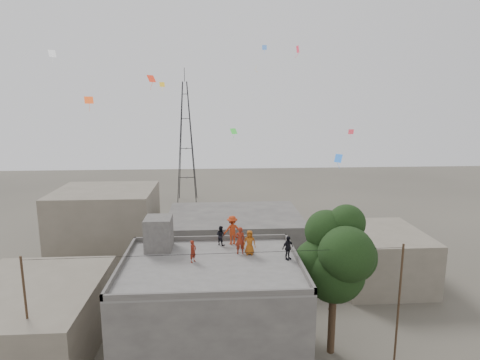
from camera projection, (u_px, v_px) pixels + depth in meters
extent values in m
cube|color=#474542|center=(212.00, 315.00, 22.96)|extent=(10.00, 8.00, 6.00)
cube|color=#5D5A57|center=(211.00, 265.00, 22.38)|extent=(10.00, 8.00, 0.10)
cube|color=#474542|center=(211.00, 238.00, 26.19)|extent=(10.00, 0.15, 0.30)
cube|color=#474542|center=(210.00, 295.00, 18.50)|extent=(10.00, 0.15, 0.30)
cube|color=#474542|center=(298.00, 259.00, 22.65)|extent=(0.15, 8.00, 0.30)
cube|color=#474542|center=(121.00, 264.00, 22.03)|extent=(0.15, 8.00, 0.30)
cube|color=#474542|center=(159.00, 233.00, 24.53)|extent=(1.60, 1.80, 2.00)
cube|color=#675F51|center=(31.00, 319.00, 24.42)|extent=(8.00, 10.00, 4.00)
cube|color=#474542|center=(234.00, 240.00, 36.90)|extent=(12.00, 9.00, 5.00)
cube|color=#675F51|center=(107.00, 226.00, 37.91)|extent=(9.00, 8.00, 7.00)
cube|color=#675F51|center=(379.00, 256.00, 33.79)|extent=(7.00, 8.00, 4.40)
cylinder|color=black|center=(332.00, 322.00, 24.09)|extent=(0.44, 0.44, 4.00)
cylinder|color=black|center=(335.00, 296.00, 23.90)|extent=(0.64, 0.91, 2.14)
sphere|color=black|center=(334.00, 272.00, 23.48)|extent=(3.60, 3.60, 3.60)
sphere|color=black|center=(352.00, 257.00, 23.70)|extent=(3.00, 3.00, 3.00)
sphere|color=black|center=(317.00, 263.00, 23.84)|extent=(2.80, 2.80, 2.80)
sphere|color=black|center=(347.00, 254.00, 22.46)|extent=(3.20, 3.20, 3.20)
sphere|color=black|center=(326.00, 231.00, 23.93)|extent=(2.60, 2.60, 2.60)
sphere|color=black|center=(347.00, 223.00, 23.59)|extent=(2.20, 2.20, 2.20)
cylinder|color=black|center=(28.00, 324.00, 20.76)|extent=(0.12, 0.12, 7.40)
cylinder|color=black|center=(399.00, 306.00, 22.51)|extent=(0.12, 0.12, 7.40)
cylinder|color=black|center=(220.00, 253.00, 20.97)|extent=(20.00, 0.52, 0.02)
cylinder|color=black|center=(180.00, 143.00, 59.87)|extent=(1.27, 1.27, 18.01)
cylinder|color=black|center=(191.00, 143.00, 59.97)|extent=(1.27, 1.27, 18.01)
cylinder|color=black|center=(192.00, 142.00, 61.64)|extent=(1.27, 1.27, 18.01)
cylinder|color=black|center=(181.00, 142.00, 61.53)|extent=(1.27, 1.27, 18.01)
cube|color=black|center=(187.00, 177.00, 61.78)|extent=(2.36, 0.08, 0.08)
cube|color=black|center=(187.00, 177.00, 61.78)|extent=(0.08, 2.36, 0.08)
cube|color=black|center=(186.00, 148.00, 60.92)|extent=(1.81, 0.08, 0.08)
cube|color=black|center=(186.00, 148.00, 60.92)|extent=(0.08, 1.81, 0.08)
cube|color=black|center=(186.00, 119.00, 60.07)|extent=(1.26, 0.08, 0.08)
cube|color=black|center=(186.00, 119.00, 60.07)|extent=(0.08, 1.26, 0.08)
cube|color=black|center=(185.00, 94.00, 59.38)|extent=(0.82, 0.08, 0.08)
cube|color=black|center=(185.00, 94.00, 59.38)|extent=(0.08, 0.82, 0.08)
cylinder|color=black|center=(184.00, 75.00, 58.85)|extent=(0.08, 0.08, 2.00)
imported|color=maroon|center=(240.00, 240.00, 23.75)|extent=(0.63, 0.43, 1.66)
imported|color=#984A11|center=(250.00, 242.00, 23.67)|extent=(0.77, 0.55, 1.47)
imported|color=black|center=(221.00, 235.00, 25.28)|extent=(0.77, 0.74, 1.24)
imported|color=black|center=(288.00, 248.00, 22.90)|extent=(0.87, 0.74, 1.40)
imported|color=#AA3313|center=(232.00, 230.00, 25.36)|extent=(1.33, 0.96, 1.86)
imported|color=maroon|center=(193.00, 251.00, 22.55)|extent=(0.52, 0.55, 1.27)
plane|color=red|center=(151.00, 79.00, 24.86)|extent=(0.57, 0.58, 0.44)
plane|color=red|center=(298.00, 49.00, 28.03)|extent=(0.14, 0.48, 0.47)
plane|color=yellow|center=(162.00, 84.00, 34.21)|extent=(0.44, 0.23, 0.38)
plane|color=blue|center=(338.00, 158.00, 23.09)|extent=(0.40, 0.48, 0.47)
plane|color=white|center=(52.00, 53.00, 28.13)|extent=(0.47, 0.48, 0.49)
plane|color=gold|center=(256.00, 67.00, 36.29)|extent=(0.12, 0.36, 0.34)
plane|color=green|center=(234.00, 131.00, 27.01)|extent=(0.52, 0.45, 0.36)
plane|color=#E23547|center=(351.00, 132.00, 32.24)|extent=(0.44, 0.20, 0.40)
plane|color=#FF551A|center=(89.00, 100.00, 22.86)|extent=(0.55, 0.43, 0.40)
plane|color=#4982DC|center=(264.00, 47.00, 35.21)|extent=(0.42, 0.20, 0.39)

